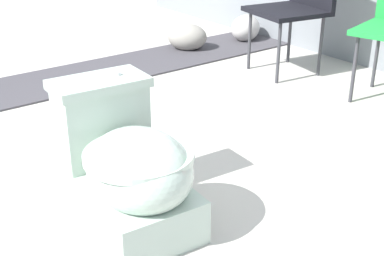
{
  "coord_description": "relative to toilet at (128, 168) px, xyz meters",
  "views": [
    {
      "loc": [
        1.82,
        -0.83,
        1.17
      ],
      "look_at": [
        0.29,
        0.32,
        0.3
      ],
      "focal_mm": 50.0,
      "sensor_mm": 36.0,
      "label": 1
    }
  ],
  "objects": [
    {
      "name": "gravel_strip",
      "position": [
        -1.65,
        0.48,
        -0.21
      ],
      "size": [
        0.56,
        8.0,
        0.01
      ],
      "primitive_type": "cube",
      "color": "#423F44",
      "rests_on": "ground"
    },
    {
      "name": "ground_plane",
      "position": [
        -0.3,
        -0.02,
        -0.22
      ],
      "size": [
        14.0,
        14.0,
        0.0
      ],
      "primitive_type": "plane",
      "color": "#B7B2A8"
    },
    {
      "name": "toilet",
      "position": [
        0.0,
        0.0,
        0.0
      ],
      "size": [
        0.66,
        0.42,
        0.52
      ],
      "rotation": [
        0.0,
        0.0,
        -0.08
      ],
      "color": "#B2C6B7",
      "rests_on": "ground"
    },
    {
      "name": "boulder_near",
      "position": [
        -1.68,
        2.12,
        -0.11
      ],
      "size": [
        0.33,
        0.37,
        0.21
      ],
      "primitive_type": "ellipsoid",
      "rotation": [
        0.0,
        0.0,
        2.03
      ],
      "color": "#B7B2AD",
      "rests_on": "ground"
    },
    {
      "name": "boulder_far",
      "position": [
        -1.74,
        1.57,
        -0.12
      ],
      "size": [
        0.38,
        0.38,
        0.21
      ],
      "primitive_type": "ellipsoid",
      "rotation": [
        0.0,
        0.0,
        0.79
      ],
      "color": "gray",
      "rests_on": "ground"
    }
  ]
}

